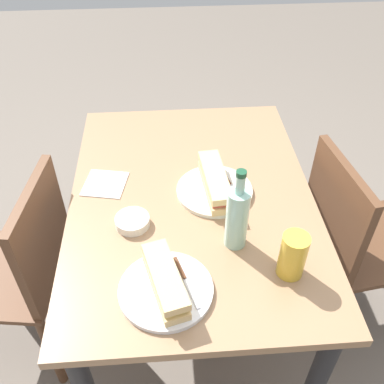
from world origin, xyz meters
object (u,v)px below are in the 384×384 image
(baguette_sandwich_far, at_px, (165,281))
(beer_glass, at_px, (293,255))
(knife_near, at_px, (230,184))
(plate_far, at_px, (166,290))
(chair_far, at_px, (350,238))
(chair_near, at_px, (25,267))
(water_bottle, at_px, (237,217))
(baguette_sandwich_near, at_px, (215,181))
(plate_near, at_px, (214,191))
(dining_table, at_px, (192,220))
(knife_far, at_px, (185,279))
(olive_bowl, at_px, (132,221))

(baguette_sandwich_far, bearing_deg, beer_glass, 96.82)
(knife_near, relative_size, baguette_sandwich_far, 0.74)
(plate_far, height_order, baguette_sandwich_far, baguette_sandwich_far)
(chair_far, xyz_separation_m, plate_far, (0.37, -0.70, 0.25))
(chair_near, height_order, water_bottle, water_bottle)
(baguette_sandwich_near, relative_size, plate_far, 1.02)
(chair_far, height_order, baguette_sandwich_far, chair_far)
(plate_near, relative_size, plate_far, 1.00)
(chair_far, height_order, water_bottle, water_bottle)
(knife_near, xyz_separation_m, plate_far, (0.41, -0.23, -0.01))
(dining_table, height_order, plate_far, plate_far)
(chair_far, distance_m, plate_near, 0.59)
(chair_near, bearing_deg, knife_near, 97.03)
(plate_near, bearing_deg, knife_far, -18.63)
(olive_bowl, bearing_deg, knife_far, 32.72)
(chair_near, relative_size, knife_far, 4.83)
(baguette_sandwich_near, height_order, plate_far, baguette_sandwich_near)
(dining_table, xyz_separation_m, beer_glass, (0.34, 0.25, 0.18))
(chair_near, height_order, beer_glass, beer_glass)
(chair_far, relative_size, plate_far, 3.27)
(beer_glass, bearing_deg, chair_far, 132.50)
(chair_near, bearing_deg, knife_far, 62.35)
(chair_far, distance_m, knife_far, 0.78)
(chair_near, distance_m, knife_near, 0.79)
(chair_near, relative_size, plate_near, 3.27)
(knife_far, xyz_separation_m, water_bottle, (-0.14, 0.16, 0.09))
(plate_far, relative_size, olive_bowl, 2.39)
(plate_far, distance_m, beer_glass, 0.36)
(chair_near, xyz_separation_m, olive_bowl, (0.06, 0.41, 0.26))
(knife_far, bearing_deg, baguette_sandwich_near, 161.37)
(knife_near, xyz_separation_m, beer_glass, (0.37, 0.12, 0.05))
(plate_far, bearing_deg, dining_table, 165.36)
(plate_far, xyz_separation_m, water_bottle, (-0.16, 0.21, 0.10))
(baguette_sandwich_near, relative_size, water_bottle, 0.95)
(plate_near, relative_size, knife_near, 1.47)
(knife_near, relative_size, water_bottle, 0.64)
(chair_far, bearing_deg, water_bottle, -67.54)
(chair_near, bearing_deg, baguette_sandwich_near, 96.25)
(water_bottle, height_order, beer_glass, water_bottle)
(chair_far, distance_m, baguette_sandwich_far, 0.85)
(knife_near, bearing_deg, dining_table, -76.62)
(plate_near, bearing_deg, beer_glass, 26.24)
(baguette_sandwich_near, relative_size, beer_glass, 1.85)
(water_bottle, distance_m, olive_bowl, 0.34)
(plate_near, height_order, water_bottle, water_bottle)
(baguette_sandwich_far, height_order, olive_bowl, baguette_sandwich_far)
(water_bottle, relative_size, beer_glass, 1.94)
(plate_near, xyz_separation_m, plate_far, (0.39, -0.18, 0.00))
(plate_near, distance_m, knife_far, 0.39)
(baguette_sandwich_near, bearing_deg, dining_table, -78.83)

